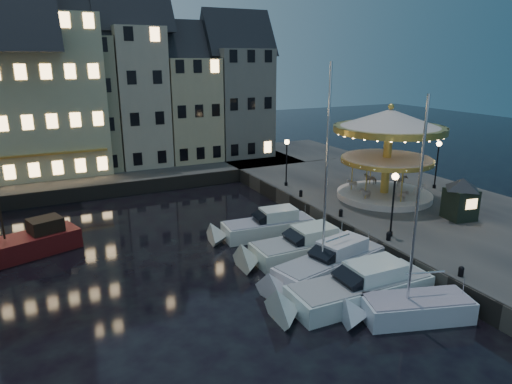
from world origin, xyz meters
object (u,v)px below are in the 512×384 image
ticket_kiosk (462,191)px  motorboat_e (263,228)px  streetlamp_d (438,158)px  motorboat_d (298,249)px  red_fishing_boat (26,245)px  motorboat_b (354,290)px  bollard_c (341,212)px  motorboat_a (405,310)px  bollard_a (461,271)px  streetlamp_b (394,195)px  motorboat_c (326,265)px  carousel (389,137)px  bollard_b (389,236)px  bollard_d (301,193)px  streetlamp_c (287,156)px

ticket_kiosk → motorboat_e: bearing=154.2°
streetlamp_d → motorboat_d: bearing=-164.0°
red_fishing_boat → motorboat_b: bearing=-42.5°
bollard_c → motorboat_a: (-4.03, -10.83, -1.07)m
motorboat_b → motorboat_e: same height
bollard_a → ticket_kiosk: 9.81m
streetlamp_b → motorboat_c: motorboat_c is taller
carousel → ticket_kiosk: size_ratio=2.57×
motorboat_e → bollard_c: bearing=-20.3°
motorboat_a → motorboat_b: (-1.19, 2.50, 0.11)m
streetlamp_d → bollard_b: size_ratio=7.32×
motorboat_d → carousel: bearing=22.5°
streetlamp_d → ticket_kiosk: streetlamp_d is taller
bollard_a → carousel: bearing=65.0°
bollard_a → bollard_d: bearing=90.0°
bollard_c → motorboat_a: bearing=-110.4°
red_fishing_boat → streetlamp_b: bearing=-25.8°
bollard_b → motorboat_e: (-5.30, 6.96, -0.96)m
red_fishing_boat → ticket_kiosk: red_fishing_boat is taller
bollard_b → motorboat_c: 4.91m
streetlamp_c → bollard_a: size_ratio=7.32×
streetlamp_b → bollard_d: bearing=93.4°
bollard_d → ticket_kiosk: 12.15m
motorboat_a → motorboat_e: motorboat_a is taller
motorboat_c → carousel: bearing=34.7°
streetlamp_d → bollard_c: bearing=-168.1°
streetlamp_c → bollard_d: size_ratio=7.32×
streetlamp_c → bollard_b: size_ratio=7.32×
streetlamp_b → motorboat_b: (-5.82, -3.83, -3.37)m
streetlamp_b → bollard_a: size_ratio=7.32×
motorboat_b → motorboat_e: size_ratio=1.17×
bollard_d → motorboat_a: motorboat_a is taller
motorboat_c → red_fishing_boat: bearing=145.1°
bollard_a → motorboat_e: 13.58m
bollard_c → bollard_b: bearing=-90.0°
red_fishing_boat → carousel: size_ratio=0.82×
streetlamp_c → bollard_d: bearing=-99.7°
streetlamp_c → ticket_kiosk: 14.70m
red_fishing_boat → ticket_kiosk: 29.61m
bollard_b → motorboat_a: motorboat_a is taller
bollard_c → motorboat_b: bearing=-122.1°
streetlamp_b → motorboat_b: streetlamp_b is taller
motorboat_a → motorboat_e: (-1.27, 12.79, 0.10)m
motorboat_b → motorboat_a: bearing=-64.6°
motorboat_c → carousel: size_ratio=1.32×
streetlamp_b → streetlamp_d: 13.29m
bollard_c → motorboat_e: (-5.30, 1.96, -0.96)m
streetlamp_b → ticket_kiosk: streetlamp_b is taller
motorboat_d → ticket_kiosk: size_ratio=2.27×
streetlamp_d → bollard_d: bearing=165.9°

